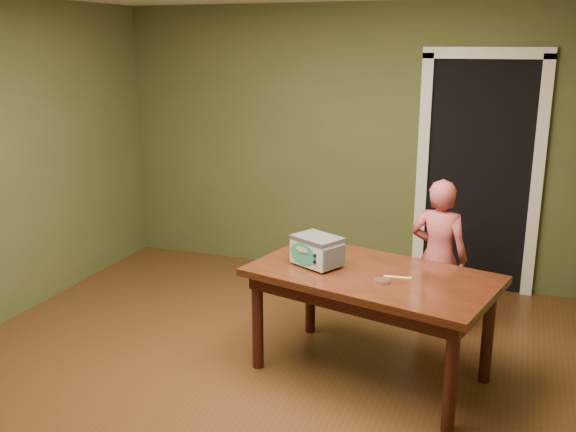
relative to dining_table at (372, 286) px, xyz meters
The scene contains 8 objects.
floor 1.14m from the dining_table, 145.86° to the right, with size 5.00×5.00×0.00m, color #572F19.
room_shell 1.42m from the dining_table, 145.86° to the right, with size 4.52×5.02×2.61m.
doorway 2.35m from the dining_table, 76.99° to the left, with size 1.10×0.66×2.25m.
dining_table is the anchor object (origin of this frame).
toy_oven 0.45m from the dining_table, behind, with size 0.39×0.35×0.21m.
baking_pan 0.22m from the dining_table, 57.89° to the right, with size 0.10×0.10×0.02m.
spatula 0.21m from the dining_table, 13.45° to the right, with size 0.18×0.03×0.01m, color #D6CB5D.
child 0.94m from the dining_table, 69.47° to the left, with size 0.45×0.30×1.24m, color #C04F54.
Camera 1 is at (1.64, -3.46, 2.24)m, focal length 40.00 mm.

